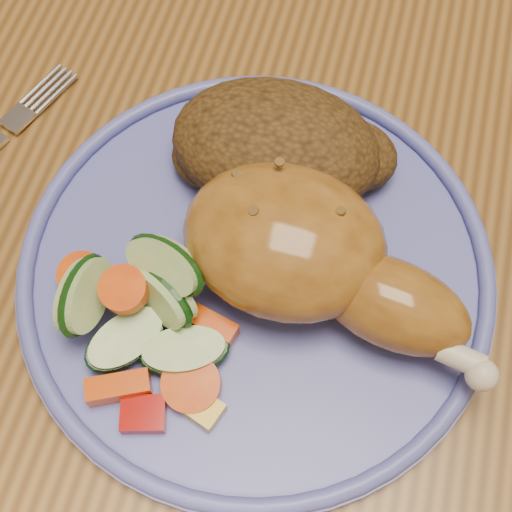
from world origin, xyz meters
The scene contains 7 objects.
ground centered at (0.00, 0.00, 0.00)m, with size 4.00×4.00×0.00m, color brown.
dining_table centered at (0.00, 0.00, 0.67)m, with size 0.90×1.40×0.75m.
plate centered at (-0.11, -0.10, 0.76)m, with size 0.29×0.29×0.01m, color #5459AF.
plate_rim centered at (-0.11, -0.10, 0.77)m, with size 0.28×0.28×0.01m, color #5459AF.
chicken_leg centered at (-0.08, -0.09, 0.79)m, with size 0.19×0.11×0.06m.
rice_pilaf centered at (-0.11, -0.02, 0.78)m, with size 0.14×0.09×0.06m.
vegetable_pile centered at (-0.16, -0.15, 0.78)m, with size 0.12×0.12×0.06m.
Camera 1 is at (-0.06, -0.27, 1.15)m, focal length 50.00 mm.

